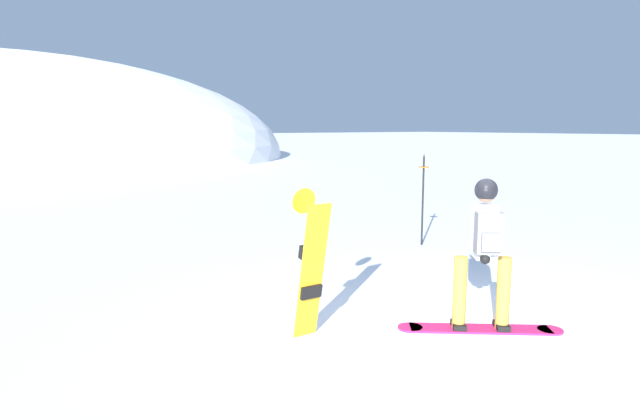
% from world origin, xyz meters
% --- Properties ---
extents(ground_plane, '(300.00, 300.00, 0.00)m').
position_xyz_m(ground_plane, '(0.00, 0.00, 0.00)').
color(ground_plane, white).
extents(snowboarder_main, '(1.52, 1.23, 1.71)m').
position_xyz_m(snowboarder_main, '(0.20, -0.13, 0.92)').
color(snowboarder_main, '#D11E5B').
rests_on(snowboarder_main, ground).
extents(spare_snowboard, '(0.28, 0.36, 1.63)m').
position_xyz_m(spare_snowboard, '(-1.49, 0.77, 0.83)').
color(spare_snowboard, orange).
rests_on(spare_snowboard, ground).
extents(piste_marker_near, '(0.20, 0.20, 1.76)m').
position_xyz_m(piste_marker_near, '(2.87, 3.49, 1.01)').
color(piste_marker_near, black).
rests_on(piste_marker_near, ground).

